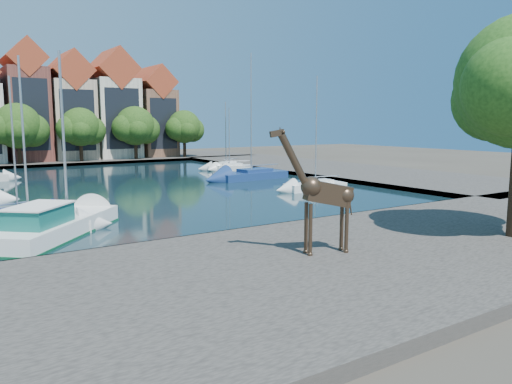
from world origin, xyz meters
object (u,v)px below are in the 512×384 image
giraffe_statue (322,193)px  sailboat_right_a (315,185)px  motorsailer (54,223)px  sailboat_left_a (29,226)px

giraffe_statue → sailboat_right_a: 22.94m
giraffe_statue → motorsailer: 14.25m
sailboat_left_a → giraffe_statue: bearing=-53.0°
motorsailer → giraffe_statue: bearing=-53.0°
sailboat_left_a → sailboat_right_a: size_ratio=0.95×
giraffe_statue → sailboat_left_a: 15.93m
giraffe_statue → sailboat_right_a: (14.53, 17.57, -2.51)m
sailboat_left_a → sailboat_right_a: (24.00, 5.00, -0.00)m
sailboat_left_a → sailboat_right_a: sailboat_right_a is taller
motorsailer → sailboat_left_a: (-1.00, 1.34, -0.23)m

